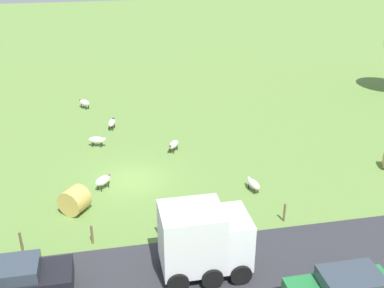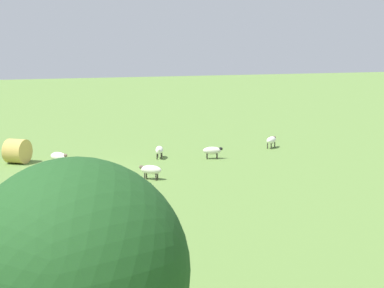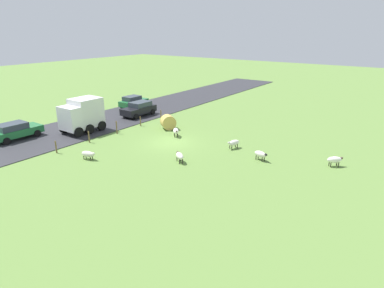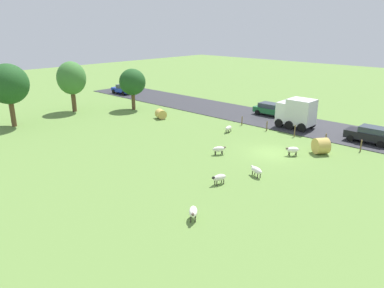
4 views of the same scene
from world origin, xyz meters
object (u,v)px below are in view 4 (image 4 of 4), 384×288
at_px(sheep_2, 193,212).
at_px(sheep_4, 228,128).
at_px(sheep_3, 293,150).
at_px(truck_0, 297,113).
at_px(tree_0, 132,82).
at_px(tree_2, 71,78).
at_px(sheep_1, 219,149).
at_px(sheep_5, 256,170).
at_px(car_3, 370,134).
at_px(car_0, 123,89).
at_px(hay_bale_1, 161,114).
at_px(tree_1, 8,84).
at_px(sheep_0, 219,178).
at_px(car_2, 271,109).
at_px(hay_bale_0, 321,146).

bearing_deg(sheep_2, sheep_4, 31.39).
relative_size(sheep_3, truck_0, 0.29).
distance_m(tree_0, tree_2, 7.91).
bearing_deg(tree_2, sheep_1, -90.14).
distance_m(sheep_5, car_3, 15.07).
bearing_deg(car_0, sheep_2, -121.23).
bearing_deg(sheep_3, tree_2, 98.00).
bearing_deg(sheep_4, hay_bale_1, 95.47).
relative_size(sheep_5, tree_1, 0.19).
height_order(sheep_1, car_0, car_0).
bearing_deg(tree_0, sheep_3, -94.55).
bearing_deg(tree_1, hay_bale_1, -34.71).
xyz_separation_m(sheep_5, tree_2, (1.94, 30.31, 3.90)).
height_order(sheep_0, sheep_3, sheep_3).
xyz_separation_m(tree_2, car_0, (12.31, 5.66, -3.57)).
relative_size(sheep_3, car_3, 0.27).
bearing_deg(car_2, sheep_2, -157.78).
distance_m(hay_bale_1, car_3, 23.53).
distance_m(sheep_3, car_0, 36.62).
relative_size(sheep_5, truck_0, 0.34).
xyz_separation_m(hay_bale_1, car_2, (10.67, -9.16, 0.29)).
relative_size(sheep_3, car_2, 0.26).
xyz_separation_m(sheep_0, sheep_4, (11.23, 7.82, -0.06)).
xyz_separation_m(sheep_0, tree_1, (-3.68, 27.35, 4.32)).
height_order(hay_bale_1, tree_1, tree_1).
relative_size(sheep_1, tree_0, 0.22).
relative_size(truck_0, car_0, 0.97).
distance_m(hay_bale_1, car_0, 18.51).
bearing_deg(sheep_0, tree_1, 97.66).
relative_size(sheep_3, sheep_4, 0.86).
xyz_separation_m(sheep_2, hay_bale_1, (15.35, 19.79, 0.03)).
bearing_deg(sheep_5, tree_2, 86.34).
relative_size(sheep_2, car_2, 0.26).
height_order(sheep_2, hay_bale_0, hay_bale_0).
bearing_deg(sheep_3, hay_bale_0, -34.80).
bearing_deg(tree_1, car_0, 19.52).
relative_size(tree_0, tree_1, 0.78).
bearing_deg(sheep_0, sheep_1, 39.23).
xyz_separation_m(tree_0, truck_0, (6.49, -20.97, -1.93)).
bearing_deg(tree_0, tree_2, 142.14).
bearing_deg(sheep_3, hay_bale_1, 86.75).
relative_size(hay_bale_0, tree_2, 0.22).
bearing_deg(tree_2, car_3, -69.35).
xyz_separation_m(sheep_1, tree_2, (0.06, 25.09, 3.89)).
distance_m(tree_1, car_3, 38.69).
xyz_separation_m(sheep_3, tree_0, (2.00, 25.21, 3.17)).
xyz_separation_m(tree_1, car_2, (24.64, -18.83, -3.97)).
relative_size(sheep_2, tree_0, 0.21).
bearing_deg(sheep_4, sheep_0, -145.13).
relative_size(sheep_0, car_0, 0.31).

